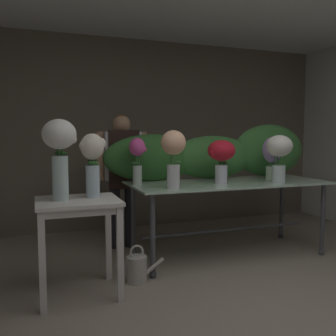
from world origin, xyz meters
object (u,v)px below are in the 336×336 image
object	(u,v)px
florist	(122,166)
vase_lilac_roses	(272,155)
side_table_white	(78,214)
vase_peach_lilies	(173,152)
vase_crimson_ranunculus	(221,155)
watering_can	(137,269)
vase_ivory_freesia	(279,153)
display_table_glass	(228,192)
vase_cream_lisianthus_tall	(92,159)
vase_fuchsia_stock	(137,156)
vase_white_roses_tall	(60,149)

from	to	relation	value
florist	vase_lilac_roses	bearing A→B (deg)	-23.65
side_table_white	vase_peach_lilies	bearing A→B (deg)	12.56
vase_crimson_ranunculus	watering_can	bearing A→B (deg)	-162.33
vase_lilac_roses	vase_ivory_freesia	size ratio (longest dim) A/B	0.96
display_table_glass	vase_cream_lisianthus_tall	world-z (taller)	vase_cream_lisianthus_tall
vase_lilac_roses	display_table_glass	bearing A→B (deg)	177.27
vase_ivory_freesia	vase_lilac_roses	bearing A→B (deg)	68.82
florist	vase_cream_lisianthus_tall	distance (m)	1.22
vase_fuchsia_stock	vase_cream_lisianthus_tall	world-z (taller)	vase_cream_lisianthus_tall
vase_cream_lisianthus_tall	vase_lilac_roses	bearing A→B (deg)	11.34
vase_crimson_ranunculus	vase_cream_lisianthus_tall	bearing A→B (deg)	-166.22
display_table_glass	side_table_white	bearing A→B (deg)	-163.25
vase_lilac_roses	vase_fuchsia_stock	bearing A→B (deg)	175.33
vase_fuchsia_stock	watering_can	world-z (taller)	vase_fuchsia_stock
vase_white_roses_tall	vase_ivory_freesia	bearing A→B (deg)	5.57
florist	vase_lilac_roses	distance (m)	1.71
vase_crimson_ranunculus	vase_white_roses_tall	distance (m)	1.69
display_table_glass	vase_cream_lisianthus_tall	xyz separation A→B (m)	(-1.52, -0.44, 0.42)
vase_cream_lisianthus_tall	watering_can	distance (m)	1.06
florist	vase_fuchsia_stock	world-z (taller)	florist
vase_crimson_ranunculus	vase_white_roses_tall	world-z (taller)	vase_white_roses_tall
vase_white_roses_tall	vase_lilac_roses	bearing A→B (deg)	11.46
vase_crimson_ranunculus	vase_lilac_roses	distance (m)	0.69
side_table_white	vase_cream_lisianthus_tall	bearing A→B (deg)	23.57
vase_fuchsia_stock	vase_white_roses_tall	bearing A→B (deg)	-143.02
vase_crimson_ranunculus	display_table_glass	bearing A→B (deg)	35.49
vase_lilac_roses	vase_crimson_ranunculus	bearing A→B (deg)	-173.68
display_table_glass	side_table_white	distance (m)	1.72
vase_ivory_freesia	side_table_white	bearing A→B (deg)	-174.09
vase_crimson_ranunculus	vase_peach_lilies	xyz separation A→B (m)	(-0.61, -0.19, 0.05)
display_table_glass	vase_cream_lisianthus_tall	size ratio (longest dim) A/B	4.02
vase_white_roses_tall	florist	bearing A→B (deg)	56.60
vase_crimson_ranunculus	vase_fuchsia_stock	world-z (taller)	vase_fuchsia_stock
vase_crimson_ranunculus	vase_lilac_roses	size ratio (longest dim) A/B	0.94
side_table_white	vase_ivory_freesia	distance (m)	2.15
side_table_white	vase_lilac_roses	distance (m)	2.28
side_table_white	vase_cream_lisianthus_tall	world-z (taller)	vase_cream_lisianthus_tall
display_table_glass	vase_peach_lilies	distance (m)	0.93
vase_white_roses_tall	vase_peach_lilies	bearing A→B (deg)	11.02
vase_crimson_ranunculus	vase_white_roses_tall	size ratio (longest dim) A/B	0.70
display_table_glass	florist	size ratio (longest dim) A/B	1.38
vase_peach_lilies	vase_lilac_roses	bearing A→B (deg)	11.82
vase_peach_lilies	vase_fuchsia_stock	world-z (taller)	vase_peach_lilies
vase_white_roses_tall	watering_can	bearing A→B (deg)	6.97
vase_peach_lilies	vase_cream_lisianthus_tall	xyz separation A→B (m)	(-0.77, -0.14, -0.03)
vase_lilac_roses	florist	bearing A→B (deg)	156.35
vase_lilac_roses	watering_can	size ratio (longest dim) A/B	1.37
vase_crimson_ranunculus	vase_fuchsia_stock	size ratio (longest dim) A/B	0.95
florist	vase_lilac_roses	xyz separation A→B (m)	(1.56, -0.68, 0.14)
display_table_glass	vase_fuchsia_stock	xyz separation A→B (m)	(-0.99, 0.10, 0.40)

